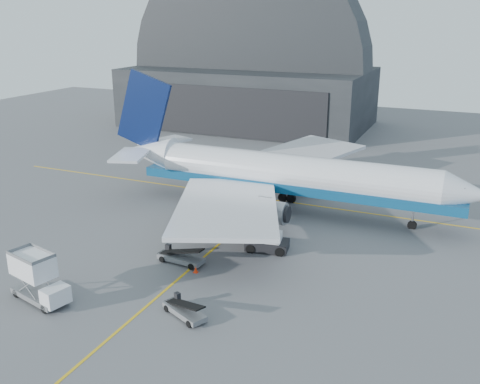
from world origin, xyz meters
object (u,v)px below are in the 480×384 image
at_px(airliner, 280,174).
at_px(catering_truck, 38,278).
at_px(belt_loader_a, 181,257).
at_px(belt_loader_b, 184,310).
at_px(pushback_tug, 268,243).

relative_size(airliner, catering_truck, 7.56).
xyz_separation_m(belt_loader_a, belt_loader_b, (5.07, -8.28, -0.06)).
xyz_separation_m(catering_truck, belt_loader_b, (12.32, 2.67, -1.49)).
bearing_deg(pushback_tug, catering_truck, -138.83).
distance_m(catering_truck, pushback_tug, 22.08).
bearing_deg(pushback_tug, airliner, 95.34).
bearing_deg(catering_truck, pushback_tug, 64.72).
relative_size(airliner, belt_loader_a, 9.31).
bearing_deg(belt_loader_b, belt_loader_a, 146.37).
distance_m(pushback_tug, belt_loader_b, 14.47).
xyz_separation_m(airliner, catering_truck, (-10.86, -28.84, -2.53)).
xyz_separation_m(pushback_tug, belt_loader_a, (-6.73, -6.10, -0.16)).
height_order(catering_truck, pushback_tug, catering_truck).
height_order(catering_truck, belt_loader_a, catering_truck).
bearing_deg(belt_loader_b, pushback_tug, 108.29).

